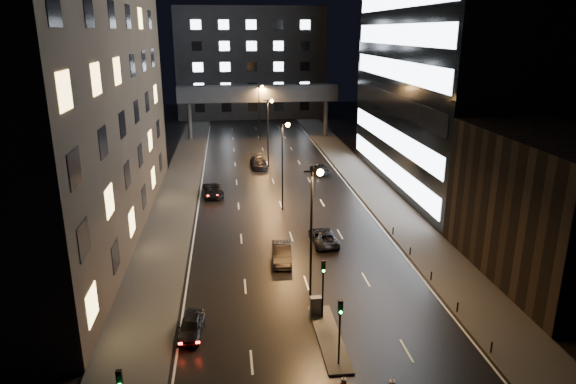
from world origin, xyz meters
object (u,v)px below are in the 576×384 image
car_away_d (259,162)px  utility_cabinet (316,306)px  car_toward_a (324,237)px  car_toward_b (320,169)px  car_away_b (282,254)px  car_away_c (213,190)px  car_away_a (191,326)px

car_away_d → utility_cabinet: bearing=-91.4°
car_toward_a → car_toward_b: bearing=-101.2°
car_away_b → car_away_d: 33.33m
car_toward_b → car_toward_a: bearing=73.7°
car_away_b → car_toward_a: car_away_b is taller
car_toward_a → car_toward_b: 25.68m
car_away_c → utility_cabinet: 30.49m
car_away_a → car_toward_b: car_toward_b is taller
car_away_a → car_away_d: 44.70m
car_away_c → car_away_d: 14.84m
car_toward_a → car_toward_b: car_toward_b is taller
car_away_a → utility_cabinet: bearing=14.3°
car_away_b → car_away_d: (0.06, 33.33, 0.03)m
utility_cabinet → car_away_b: bearing=96.3°
car_away_d → car_away_b: bearing=-93.4°
car_away_a → car_toward_a: size_ratio=0.77×
car_away_b → car_toward_b: (8.67, 28.91, -0.07)m
car_away_c → car_away_d: bearing=56.9°
car_away_b → car_away_d: bearing=93.6°
car_away_c → car_toward_b: 17.57m
car_away_d → car_away_c: bearing=-119.4°
car_away_d → utility_cabinet: size_ratio=4.01×
car_away_d → car_toward_b: bearing=-30.4°
car_away_c → car_toward_a: (10.94, -16.44, -0.01)m
car_away_b → utility_cabinet: car_away_b is taller
car_away_b → car_toward_b: 30.18m
car_toward_a → car_toward_b: size_ratio=1.04×
car_away_a → car_toward_b: size_ratio=0.80×
car_toward_a → car_away_c: bearing=-58.1°
car_toward_b → utility_cabinet: bearing=72.5°
car_away_b → car_toward_b: car_away_b is taller
car_away_a → car_toward_a: car_toward_a is taller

